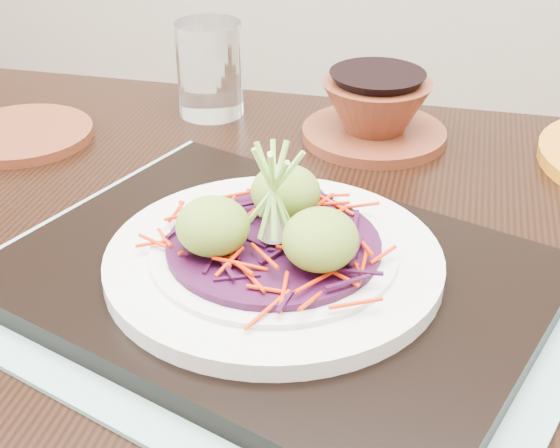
% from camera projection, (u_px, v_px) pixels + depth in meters
% --- Properties ---
extents(dining_table, '(1.14, 0.76, 0.71)m').
position_uv_depth(dining_table, '(267.00, 362.00, 0.66)').
color(dining_table, black).
rests_on(dining_table, ground).
extents(placemat, '(0.53, 0.48, 0.00)m').
position_uv_depth(placemat, '(274.00, 289.00, 0.59)').
color(placemat, gray).
rests_on(placemat, dining_table).
extents(serving_tray, '(0.46, 0.40, 0.02)m').
position_uv_depth(serving_tray, '(274.00, 278.00, 0.58)').
color(serving_tray, black).
rests_on(serving_tray, placemat).
extents(white_plate, '(0.25, 0.25, 0.02)m').
position_uv_depth(white_plate, '(274.00, 259.00, 0.58)').
color(white_plate, silver).
rests_on(white_plate, serving_tray).
extents(cabbage_bed, '(0.16, 0.16, 0.01)m').
position_uv_depth(cabbage_bed, '(274.00, 245.00, 0.57)').
color(cabbage_bed, '#380B2E').
rests_on(cabbage_bed, white_plate).
extents(carrot_julienne, '(0.19, 0.19, 0.01)m').
position_uv_depth(carrot_julienne, '(274.00, 236.00, 0.57)').
color(carrot_julienne, red).
rests_on(carrot_julienne, cabbage_bed).
extents(guacamole_scoops, '(0.14, 0.12, 0.04)m').
position_uv_depth(guacamole_scoops, '(273.00, 219.00, 0.56)').
color(guacamole_scoops, olive).
rests_on(guacamole_scoops, cabbage_bed).
extents(scallion_garnish, '(0.06, 0.06, 0.09)m').
position_uv_depth(scallion_garnish, '(274.00, 195.00, 0.55)').
color(scallion_garnish, '#8ECF52').
rests_on(scallion_garnish, cabbage_bed).
extents(terracotta_side_plate, '(0.18, 0.18, 0.01)m').
position_uv_depth(terracotta_side_plate, '(22.00, 134.00, 0.83)').
color(terracotta_side_plate, '#5D2716').
rests_on(terracotta_side_plate, dining_table).
extents(water_glass, '(0.10, 0.10, 0.10)m').
position_uv_depth(water_glass, '(210.00, 69.00, 0.87)').
color(water_glass, white).
rests_on(water_glass, dining_table).
extents(terracotta_bowl_set, '(0.17, 0.17, 0.06)m').
position_uv_depth(terracotta_bowl_set, '(375.00, 114.00, 0.82)').
color(terracotta_bowl_set, '#5D2716').
rests_on(terracotta_bowl_set, dining_table).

